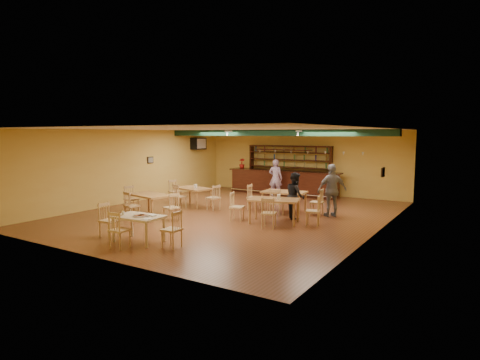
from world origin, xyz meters
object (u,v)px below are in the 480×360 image
Objects in this scene: bar_counter at (283,183)px; patron_bar at (276,178)px; dining_table_c at (150,205)px; patron_right_a at (295,195)px; dining_table_a at (193,197)px; dining_table_d at (274,211)px; dining_table_b at (284,202)px; near_table at (139,229)px.

bar_counter is 0.87m from patron_bar.
patron_right_a reaches higher than dining_table_c.
dining_table_a is 4.28m from dining_table_d.
patron_right_a reaches higher than dining_table_b.
dining_table_b is at bearing 73.08° from near_table.
dining_table_a is 0.93× the size of patron_right_a.
dining_table_c is (0.00, -2.38, 0.02)m from dining_table_a.
bar_counter is 3.49× the size of patron_right_a.
patron_right_a is at bearing -59.73° from bar_counter.
dining_table_c reaches higher than dining_table_b.
dining_table_d is at bearing -2.76° from dining_table_a.
dining_table_a is 0.95× the size of dining_table_b.
dining_table_c reaches higher than dining_table_a.
patron_right_a is at bearing -49.89° from dining_table_b.
dining_table_a is 3.68m from dining_table_b.
dining_table_c reaches higher than near_table.
dining_table_a reaches higher than near_table.
dining_table_c is at bearing -77.84° from dining_table_a.
dining_table_d reaches higher than near_table.
dining_table_d is at bearing -66.66° from bar_counter.
bar_counter is 5.43m from patron_right_a.
patron_bar is (0.02, -0.83, 0.29)m from bar_counter.
near_table is at bearing 83.37° from patron_bar.
patron_bar is (-0.47, 8.81, 0.50)m from near_table.
bar_counter reaches higher than dining_table_a.
near_table is at bearing -131.78° from dining_table_d.
dining_table_b is 0.90× the size of patron_bar.
dining_table_c is 3.41m from near_table.
dining_table_d is (0.53, -1.82, 0.01)m from dining_table_b.
dining_table_a is 1.11× the size of near_table.
patron_bar reaches higher than dining_table_a.
dining_table_c is 0.99× the size of dining_table_d.
bar_counter is 7.19m from dining_table_c.
patron_right_a is (4.41, -0.07, 0.42)m from dining_table_a.
dining_table_b is at bearing -63.53° from bar_counter.
dining_table_d is 1.20× the size of near_table.
dining_table_d is 4.39m from near_table.
dining_table_b is 1.20m from patron_right_a.
dining_table_c is at bearing 83.33° from patron_right_a.
bar_counter reaches higher than dining_table_d.
dining_table_a is (-1.67, -4.62, -0.20)m from bar_counter.
dining_table_b is at bearing 112.31° from patron_bar.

